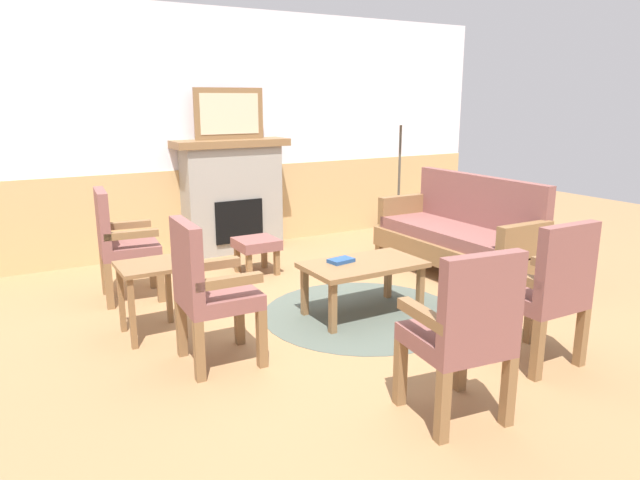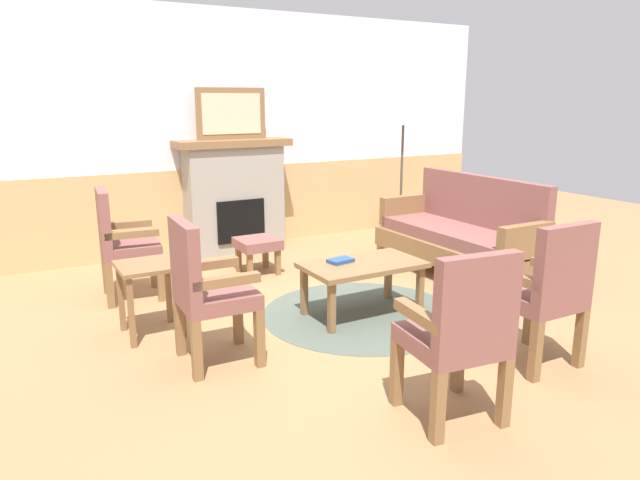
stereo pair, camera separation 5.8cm
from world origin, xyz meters
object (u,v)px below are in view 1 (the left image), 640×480
Objects in this scene: book_on_table at (341,261)px; armchair_near_fireplace at (120,240)px; fireplace at (232,195)px; armchair_front_left at (547,287)px; framed_picture at (229,114)px; footstool at (256,246)px; couch at (459,235)px; armchair_by_window_left at (208,286)px; coffee_table at (363,269)px; side_table at (150,279)px; floor_lamp_by_couch at (401,122)px; armchair_front_center at (464,329)px.

book_on_table is 0.20× the size of armchair_near_fireplace.
fireplace reaches higher than armchair_front_left.
book_on_table is (-0.01, -2.35, -1.10)m from framed_picture.
armchair_front_left is at bearing -74.32° from footstool.
framed_picture reaches higher than armchair_near_fireplace.
armchair_near_fireplace is 1.00× the size of armchair_front_left.
couch and armchair_by_window_left have the same top height.
armchair_near_fireplace is at bearing -143.63° from framed_picture.
armchair_front_left reaches higher than footstool.
fireplace is 1.35× the size of coffee_table.
side_table is at bearing 166.91° from book_on_table.
floor_lamp_by_couch is (1.89, 1.71, 1.00)m from book_on_table.
fireplace is at bearing 89.83° from book_on_table.
fireplace is 1.82m from armchair_near_fireplace.
armchair_near_fireplace is at bearing 97.95° from armchair_by_window_left.
fireplace is 1.33× the size of armchair_near_fireplace.
framed_picture reaches higher than armchair_front_center.
armchair_front_left and armchair_front_center have the same top height.
framed_picture reaches higher than armchair_front_left.
footstool is 0.41× the size of armchair_front_center.
coffee_table is at bearing 10.00° from armchair_by_window_left.
fireplace is 1.33× the size of armchair_by_window_left.
armchair_near_fireplace is at bearing 138.99° from book_on_table.
armchair_by_window_left is (-1.24, -2.69, -1.02)m from framed_picture.
framed_picture is 2.09m from armchair_near_fireplace.
couch is 1.84× the size of armchair_front_left.
coffee_table is (-1.46, -0.45, -0.01)m from couch.
side_table is at bearing -125.85° from fireplace.
armchair_by_window_left is at bearing -82.05° from armchair_near_fireplace.
footstool is at bearing 100.98° from coffee_table.
fireplace reaches higher than side_table.
couch is at bearing -30.25° from footstool.
fireplace is 2.46m from coffee_table.
armchair_by_window_left is 1.00× the size of armchair_front_center.
armchair_front_center is at bearing -94.29° from framed_picture.
book_on_table is (-0.01, -2.35, -0.20)m from fireplace.
armchair_by_window_left is at bearing 149.53° from armchair_front_left.
floor_lamp_by_couch is (3.34, 1.37, 1.02)m from side_table.
framed_picture is 0.83× the size of coffee_table.
couch is 4.50× the size of footstool.
floor_lamp_by_couch is at bearing 33.19° from armchair_by_window_left.
armchair_front_left is at bearing -52.07° from armchair_near_fireplace.
armchair_near_fireplace is (-1.46, 1.27, 0.08)m from book_on_table.
floor_lamp_by_couch is at bearing 57.28° from armchair_front_center.
coffee_table is at bearing -40.18° from armchair_near_fireplace.
book_on_table is 1.49m from side_table.
book_on_table is at bearing -84.52° from footstool.
floor_lamp_by_couch reaches higher than armchair_front_left.
framed_picture reaches higher than side_table.
armchair_front_center is at bearing -93.05° from footstool.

